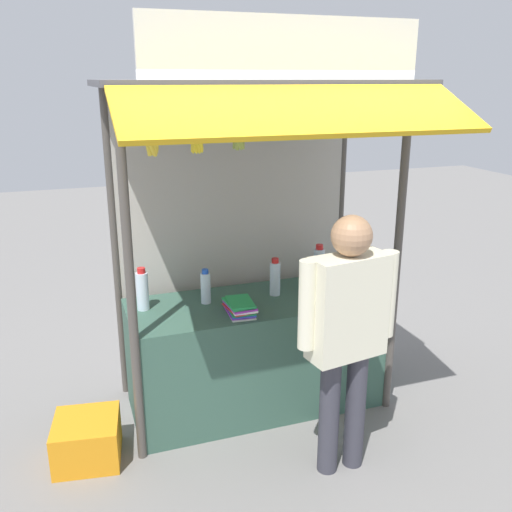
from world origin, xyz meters
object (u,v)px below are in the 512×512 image
water_bottle_center (206,287)px  magazine_stack_right (370,295)px  water_bottle_mid_right (275,278)px  banana_bunch_inner_right (152,145)px  magazine_stack_rear_center (240,307)px  water_bottle_left (319,265)px  water_bottle_far_right (142,290)px  banana_bunch_rightmost (197,141)px  plastic_crate (87,440)px  water_bottle_far_left (320,278)px  banana_bunch_leftmost (239,139)px  vendor_person (347,324)px

water_bottle_center → magazine_stack_right: water_bottle_center is taller
water_bottle_mid_right → banana_bunch_inner_right: (-0.96, -0.54, 1.09)m
water_bottle_mid_right → magazine_stack_rear_center: (-0.36, -0.26, -0.09)m
water_bottle_left → water_bottle_far_right: bearing=-176.2°
banana_bunch_rightmost → water_bottle_center: bearing=73.5°
water_bottle_mid_right → banana_bunch_rightmost: (-0.70, -0.54, 1.10)m
magazine_stack_right → banana_bunch_inner_right: size_ratio=1.05×
magazine_stack_right → plastic_crate: (-2.10, 0.00, -0.76)m
water_bottle_center → magazine_stack_rear_center: size_ratio=0.92×
water_bottle_far_left → plastic_crate: water_bottle_far_left is taller
water_bottle_mid_right → magazine_stack_rear_center: 0.46m
magazine_stack_rear_center → water_bottle_far_right: bearing=153.7°
water_bottle_mid_right → magazine_stack_rear_center: water_bottle_mid_right is taller
water_bottle_far_right → banana_bunch_leftmost: bearing=-47.2°
water_bottle_far_right → magazine_stack_rear_center: bearing=-26.3°
water_bottle_center → plastic_crate: 1.31m
water_bottle_far_right → banana_bunch_leftmost: 1.36m
water_bottle_left → water_bottle_center: bearing=-172.6°
water_bottle_far_right → magazine_stack_rear_center: water_bottle_far_right is taller
banana_bunch_leftmost → water_bottle_far_left: bearing=31.0°
water_bottle_far_right → banana_bunch_rightmost: banana_bunch_rightmost is taller
banana_bunch_inner_right → banana_bunch_rightmost: 0.26m
water_bottle_mid_right → banana_bunch_inner_right: size_ratio=1.03×
magazine_stack_right → banana_bunch_inner_right: (-1.59, -0.20, 1.18)m
plastic_crate → magazine_stack_right: bearing=-0.0°
water_bottle_center → banana_bunch_leftmost: bearing=-80.7°
banana_bunch_inner_right → vendor_person: banana_bunch_inner_right is taller
banana_bunch_rightmost → magazine_stack_right: bearing=8.3°
water_bottle_mid_right → plastic_crate: bearing=-166.8°
water_bottle_far_left → vendor_person: size_ratio=0.15×
water_bottle_center → banana_bunch_leftmost: size_ratio=0.98×
plastic_crate → water_bottle_far_right: bearing=39.5°
water_bottle_far_left → magazine_stack_right: (0.28, -0.28, -0.07)m
banana_bunch_inner_right → plastic_crate: bearing=159.0°
water_bottle_center → plastic_crate: bearing=-158.8°
vendor_person → water_bottle_far_right: bearing=-52.1°
water_bottle_left → water_bottle_far_right: (-1.43, -0.09, -0.00)m
magazine_stack_rear_center → vendor_person: 0.85m
plastic_crate → magazine_stack_rear_center: bearing=4.2°
banana_bunch_inner_right → banana_bunch_rightmost: (0.26, 0.00, 0.01)m
plastic_crate → water_bottle_left: bearing=14.3°
banana_bunch_rightmost → vendor_person: size_ratio=0.16×
water_bottle_center → banana_bunch_rightmost: (-0.16, -0.56, 1.12)m
water_bottle_left → water_bottle_far_right: size_ratio=1.02×
water_bottle_far_left → banana_bunch_rightmost: 1.61m
banana_bunch_leftmost → banana_bunch_inner_right: (-0.51, -0.00, -0.02)m
water_bottle_center → water_bottle_far_left: bearing=-5.1°
water_bottle_left → banana_bunch_inner_right: bearing=-153.9°
banana_bunch_leftmost → banana_bunch_rightmost: 0.26m
water_bottle_left → banana_bunch_inner_right: 1.89m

